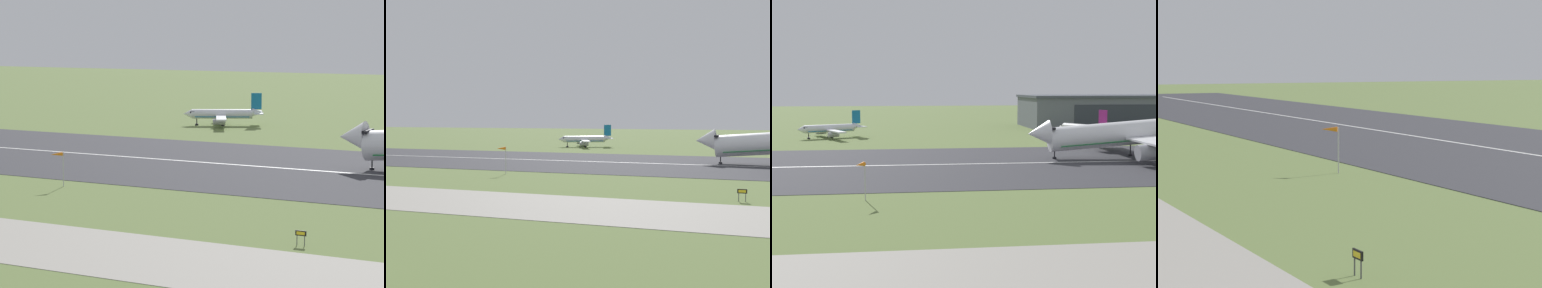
% 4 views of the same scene
% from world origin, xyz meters
% --- Properties ---
extents(ground_plane, '(754.36, 754.36, 0.00)m').
position_xyz_m(ground_plane, '(0.00, 47.81, 0.00)').
color(ground_plane, olive).
extents(runway_strip, '(514.36, 54.73, 0.06)m').
position_xyz_m(runway_strip, '(0.00, 95.63, 0.03)').
color(runway_strip, '#333338').
rests_on(runway_strip, ground_plane).
extents(runway_centreline, '(462.92, 0.70, 0.01)m').
position_xyz_m(runway_centreline, '(0.00, 95.63, 0.07)').
color(runway_centreline, silver).
rests_on(runway_centreline, runway_strip).
extents(taxiway_road, '(385.77, 17.88, 0.05)m').
position_xyz_m(taxiway_road, '(0.00, 31.58, 0.03)').
color(taxiway_road, gray).
rests_on(taxiway_road, ground_plane).
extents(airplane_parked_centre, '(20.38, 22.92, 8.12)m').
position_xyz_m(airplane_parked_centre, '(-34.85, 155.15, 2.77)').
color(airplane_parked_centre, silver).
rests_on(airplane_parked_centre, ground_plane).
extents(windsock_pole, '(1.51, 1.90, 5.33)m').
position_xyz_m(windsock_pole, '(-19.61, 62.88, 4.71)').
color(windsock_pole, '#B7B7BC').
rests_on(windsock_pole, ground_plane).
extents(runway_sign, '(1.27, 0.13, 1.68)m').
position_xyz_m(runway_sign, '(26.38, 43.99, 1.23)').
color(runway_sign, '#4C4C51').
rests_on(runway_sign, ground_plane).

